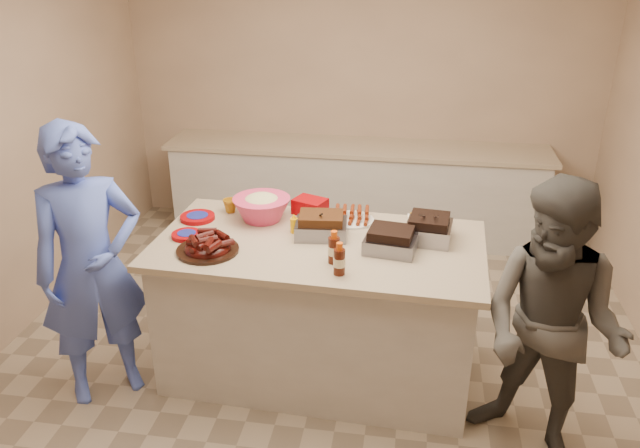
% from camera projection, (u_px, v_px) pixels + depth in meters
% --- Properties ---
extents(room, '(4.50, 5.00, 2.70)m').
position_uv_depth(room, '(320.00, 366.00, 4.24)').
color(room, tan).
rests_on(room, ground).
extents(back_counter, '(3.60, 0.64, 0.90)m').
position_uv_depth(back_counter, '(355.00, 190.00, 6.04)').
color(back_counter, '#BCB7AF').
rests_on(back_counter, ground).
extents(island, '(2.06, 1.15, 0.95)m').
position_uv_depth(island, '(319.00, 369.00, 4.22)').
color(island, '#BCB7AF').
rests_on(island, ground).
extents(rib_platter, '(0.44, 0.44, 0.15)m').
position_uv_depth(rib_platter, '(208.00, 251.00, 3.71)').
color(rib_platter, '#420B07').
rests_on(rib_platter, island).
extents(pulled_pork_tray, '(0.34, 0.27, 0.10)m').
position_uv_depth(pulled_pork_tray, '(321.00, 236.00, 3.91)').
color(pulled_pork_tray, '#47230F').
rests_on(pulled_pork_tray, island).
extents(brisket_tray, '(0.33, 0.29, 0.09)m').
position_uv_depth(brisket_tray, '(390.00, 251.00, 3.72)').
color(brisket_tray, black).
rests_on(brisket_tray, island).
extents(roasting_pan, '(0.30, 0.30, 0.11)m').
position_uv_depth(roasting_pan, '(428.00, 240.00, 3.86)').
color(roasting_pan, gray).
rests_on(roasting_pan, island).
extents(coleslaw_bowl, '(0.40, 0.40, 0.26)m').
position_uv_depth(coleslaw_bowl, '(262.00, 219.00, 4.15)').
color(coleslaw_bowl, '#D6335E').
rests_on(coleslaw_bowl, island).
extents(sausage_plate, '(0.31, 0.31, 0.05)m').
position_uv_depth(sausage_plate, '(352.00, 221.00, 4.12)').
color(sausage_plate, silver).
rests_on(sausage_plate, island).
extents(mac_cheese_dish, '(0.28, 0.21, 0.07)m').
position_uv_depth(mac_cheese_dish, '(428.00, 228.00, 4.02)').
color(mac_cheese_dish, '#D89B04').
rests_on(mac_cheese_dish, island).
extents(bbq_bottle_a, '(0.07, 0.07, 0.20)m').
position_uv_depth(bbq_bottle_a, '(334.00, 262.00, 3.59)').
color(bbq_bottle_a, '#3A1308').
rests_on(bbq_bottle_a, island).
extents(bbq_bottle_b, '(0.07, 0.07, 0.19)m').
position_uv_depth(bbq_bottle_b, '(339.00, 274.00, 3.46)').
color(bbq_bottle_b, '#3A1308').
rests_on(bbq_bottle_b, island).
extents(mustard_bottle, '(0.05, 0.05, 0.13)m').
position_uv_depth(mustard_bottle, '(294.00, 232.00, 3.96)').
color(mustard_bottle, '#EDA800').
rests_on(mustard_bottle, island).
extents(sauce_bowl, '(0.15, 0.05, 0.15)m').
position_uv_depth(sauce_bowl, '(322.00, 234.00, 3.94)').
color(sauce_bowl, silver).
rests_on(sauce_bowl, island).
extents(plate_stack_large, '(0.24, 0.24, 0.03)m').
position_uv_depth(plate_stack_large, '(198.00, 219.00, 4.15)').
color(plate_stack_large, '#880206').
rests_on(plate_stack_large, island).
extents(plate_stack_small, '(0.20, 0.20, 0.03)m').
position_uv_depth(plate_stack_small, '(187.00, 237.00, 3.90)').
color(plate_stack_small, '#880206').
rests_on(plate_stack_small, island).
extents(plastic_cup, '(0.10, 0.10, 0.10)m').
position_uv_depth(plastic_cup, '(231.00, 212.00, 4.26)').
color(plastic_cup, '#AA710F').
rests_on(plastic_cup, island).
extents(basket_stack, '(0.25, 0.22, 0.10)m').
position_uv_depth(basket_stack, '(310.00, 213.00, 4.24)').
color(basket_stack, '#880206').
rests_on(basket_stack, island).
extents(guest_blue, '(1.59, 1.78, 0.42)m').
position_uv_depth(guest_blue, '(112.00, 387.00, 4.05)').
color(guest_blue, '#4D67D5').
rests_on(guest_blue, ground).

